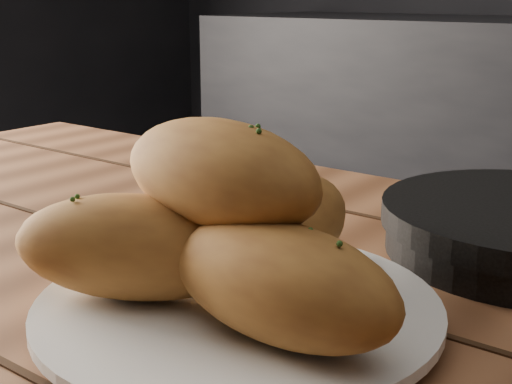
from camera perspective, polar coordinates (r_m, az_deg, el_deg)
plate at (r=0.50m, az=-1.43°, el=-9.50°), size 0.28×0.28×0.02m
bread_rolls at (r=0.47m, az=-2.31°, el=-3.15°), size 0.29×0.26×0.12m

